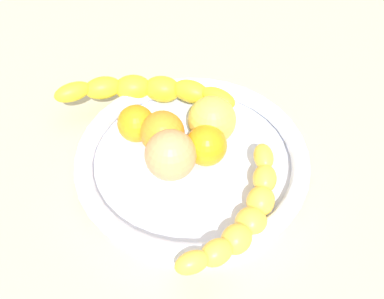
# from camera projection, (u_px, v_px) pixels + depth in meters

# --- Properties ---
(kitchen_counter) EXTENTS (1.20, 1.20, 0.03)m
(kitchen_counter) POSITION_uv_depth(u_px,v_px,m) (192.00, 178.00, 0.74)
(kitchen_counter) COLOR #B7AF91
(kitchen_counter) RESTS_ON ground
(fruit_bowl) EXTENTS (0.32, 0.32, 0.04)m
(fruit_bowl) POSITION_uv_depth(u_px,v_px,m) (192.00, 162.00, 0.71)
(fruit_bowl) COLOR silver
(fruit_bowl) RESTS_ON kitchen_counter
(banana_draped_left) EXTENTS (0.14, 0.19, 0.05)m
(banana_draped_left) POSITION_uv_depth(u_px,v_px,m) (244.00, 216.00, 0.63)
(banana_draped_left) COLOR yellow
(banana_draped_left) RESTS_ON fruit_bowl
(banana_draped_right) EXTENTS (0.15, 0.24, 0.05)m
(banana_draped_right) POSITION_uv_depth(u_px,v_px,m) (147.00, 90.00, 0.77)
(banana_draped_right) COLOR yellow
(banana_draped_right) RESTS_ON fruit_bowl
(orange_front) EXTENTS (0.06, 0.06, 0.06)m
(orange_front) POSITION_uv_depth(u_px,v_px,m) (207.00, 146.00, 0.70)
(orange_front) COLOR orange
(orange_front) RESTS_ON fruit_bowl
(orange_mid_left) EXTENTS (0.06, 0.06, 0.06)m
(orange_mid_left) POSITION_uv_depth(u_px,v_px,m) (162.00, 133.00, 0.71)
(orange_mid_left) COLOR orange
(orange_mid_left) RESTS_ON fruit_bowl
(orange_mid_right) EXTENTS (0.05, 0.05, 0.05)m
(orange_mid_right) POSITION_uv_depth(u_px,v_px,m) (136.00, 123.00, 0.73)
(orange_mid_right) COLOR orange
(orange_mid_right) RESTS_ON fruit_bowl
(apple_yellow) EXTENTS (0.07, 0.07, 0.07)m
(apple_yellow) POSITION_uv_depth(u_px,v_px,m) (212.00, 120.00, 0.73)
(apple_yellow) COLOR #E3CB4F
(apple_yellow) RESTS_ON fruit_bowl
(peach_blush) EXTENTS (0.07, 0.07, 0.07)m
(peach_blush) POSITION_uv_depth(u_px,v_px,m) (171.00, 157.00, 0.68)
(peach_blush) COLOR #F99D61
(peach_blush) RESTS_ON fruit_bowl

